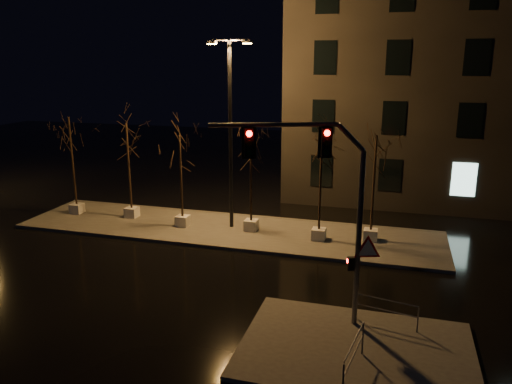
% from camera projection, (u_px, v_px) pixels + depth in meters
% --- Properties ---
extents(ground, '(90.00, 90.00, 0.00)m').
position_uv_depth(ground, '(178.00, 277.00, 20.49)').
color(ground, black).
rests_on(ground, ground).
extents(median, '(22.00, 5.00, 0.15)m').
position_uv_depth(median, '(226.00, 230.00, 26.05)').
color(median, '#484540').
rests_on(median, ground).
extents(sidewalk_corner, '(7.00, 5.00, 0.15)m').
position_uv_depth(sidewalk_corner, '(356.00, 350.00, 15.23)').
color(sidewalk_corner, '#484540').
rests_on(sidewalk_corner, ground).
extents(building, '(25.00, 12.00, 15.00)m').
position_uv_depth(building, '(496.00, 79.00, 31.60)').
color(building, black).
rests_on(building, ground).
extents(tree_0, '(1.80, 1.80, 5.65)m').
position_uv_depth(tree_0, '(70.00, 139.00, 27.59)').
color(tree_0, silver).
rests_on(tree_0, median).
extents(tree_1, '(1.80, 1.80, 5.39)m').
position_uv_depth(tree_1, '(127.00, 145.00, 26.92)').
color(tree_1, silver).
rests_on(tree_1, median).
extents(tree_2, '(1.80, 1.80, 4.97)m').
position_uv_depth(tree_2, '(180.00, 156.00, 25.50)').
color(tree_2, silver).
rests_on(tree_2, median).
extents(tree_3, '(1.80, 1.80, 4.60)m').
position_uv_depth(tree_3, '(251.00, 164.00, 24.89)').
color(tree_3, silver).
rests_on(tree_3, median).
extents(tree_4, '(1.80, 1.80, 5.50)m').
position_uv_depth(tree_4, '(321.00, 155.00, 23.38)').
color(tree_4, silver).
rests_on(tree_4, median).
extents(tree_5, '(1.80, 1.80, 5.28)m').
position_uv_depth(tree_5, '(375.00, 159.00, 23.31)').
color(tree_5, silver).
rests_on(tree_5, median).
extents(traffic_signal_mast, '(5.21, 1.88, 6.70)m').
position_uv_depth(traffic_signal_mast, '(327.00, 196.00, 15.46)').
color(traffic_signal_mast, '#525359').
rests_on(traffic_signal_mast, sidewalk_corner).
extents(streetlight_main, '(2.38, 0.55, 9.50)m').
position_uv_depth(streetlight_main, '(230.00, 123.00, 24.94)').
color(streetlight_main, black).
rests_on(streetlight_main, median).
extents(guard_rail_a, '(2.06, 0.47, 0.91)m').
position_uv_depth(guard_rail_a, '(386.00, 308.00, 16.40)').
color(guard_rail_a, '#525359').
rests_on(guard_rail_a, sidewalk_corner).
extents(guard_rail_b, '(0.39, 2.25, 1.08)m').
position_uv_depth(guard_rail_b, '(354.00, 352.00, 13.74)').
color(guard_rail_b, '#525359').
rests_on(guard_rail_b, sidewalk_corner).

